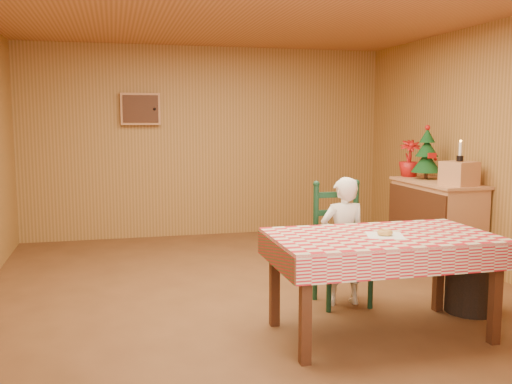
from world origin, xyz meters
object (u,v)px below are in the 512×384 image
at_px(shelf_unit, 435,222).
at_px(crate, 459,173).
at_px(ladder_chair, 340,246).
at_px(dining_table, 381,245).
at_px(seated_child, 343,241).
at_px(christmas_tree, 427,155).
at_px(storage_bin, 472,287).

distance_m(shelf_unit, crate, 0.71).
xyz_separation_m(ladder_chair, shelf_unit, (1.57, 1.03, -0.04)).
distance_m(dining_table, seated_child, 0.74).
xyz_separation_m(seated_child, christmas_tree, (1.58, 1.34, 0.65)).
relative_size(dining_table, christmas_tree, 2.67).
bearing_deg(ladder_chair, storage_bin, -27.25).
relative_size(dining_table, shelf_unit, 1.34).
bearing_deg(seated_child, dining_table, 90.00).
height_order(ladder_chair, christmas_tree, christmas_tree).
xyz_separation_m(dining_table, ladder_chair, (0.00, 0.79, -0.18)).
xyz_separation_m(seated_child, crate, (1.58, 0.69, 0.49)).
distance_m(seated_child, christmas_tree, 2.17).
xyz_separation_m(shelf_unit, crate, (0.01, -0.40, 0.59)).
distance_m(shelf_unit, christmas_tree, 0.79).
relative_size(ladder_chair, storage_bin, 2.50).
relative_size(ladder_chair, seated_child, 0.96).
height_order(crate, storage_bin, crate).
bearing_deg(storage_bin, christmas_tree, 71.66).
height_order(dining_table, shelf_unit, shelf_unit).
height_order(ladder_chair, shelf_unit, ladder_chair).
distance_m(ladder_chair, shelf_unit, 1.88).
xyz_separation_m(ladder_chair, christmas_tree, (1.58, 1.28, 0.71)).
relative_size(seated_child, crate, 3.75).
height_order(dining_table, christmas_tree, christmas_tree).
bearing_deg(christmas_tree, seated_child, -139.61).
distance_m(seated_child, shelf_unit, 1.91).
height_order(seated_child, christmas_tree, christmas_tree).
distance_m(dining_table, shelf_unit, 2.41).
distance_m(christmas_tree, storage_bin, 2.13).
bearing_deg(seated_child, storage_bin, 155.44).
distance_m(ladder_chair, christmas_tree, 2.15).
height_order(ladder_chair, storage_bin, ladder_chair).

